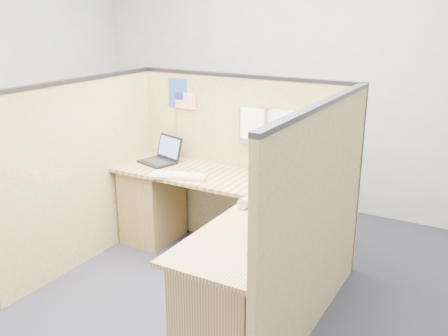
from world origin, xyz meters
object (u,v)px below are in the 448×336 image
Objects in this scene: l_desk at (219,237)px; mouse at (264,191)px; laptop at (161,156)px; keyboard at (178,176)px.

l_desk is 16.96× the size of mouse.
laptop reaches higher than l_desk.
mouse is at bearing 34.89° from l_desk.
mouse reaches higher than keyboard.
laptop is at bearing 165.80° from mouse.
laptop is at bearing 124.95° from keyboard.
keyboard is 0.77m from mouse.
keyboard is (-0.50, 0.19, 0.35)m from l_desk.
laptop is 3.30× the size of mouse.
keyboard is 4.23× the size of mouse.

